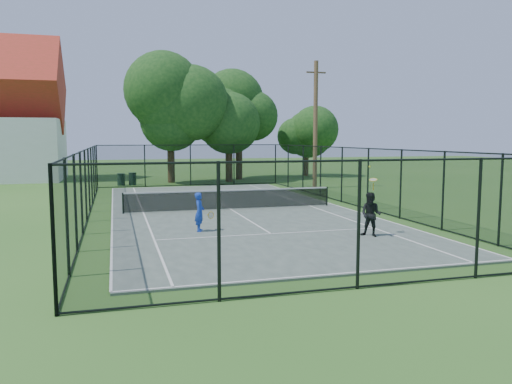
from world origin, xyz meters
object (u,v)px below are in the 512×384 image
object	(u,v)px
player_black	(371,214)
trash_bin_left	(121,179)
trash_bin_right	(133,179)
tennis_net	(231,199)
player_blue	(200,212)
utility_pole	(315,124)

from	to	relation	value
player_black	trash_bin_left	bearing A→B (deg)	109.88
trash_bin_left	trash_bin_right	world-z (taller)	trash_bin_right
tennis_net	trash_bin_right	size ratio (longest dim) A/B	10.85
trash_bin_left	trash_bin_right	xyz separation A→B (m)	(0.82, 0.07, 0.02)
tennis_net	trash_bin_right	distance (m)	15.20
player_blue	trash_bin_left	bearing A→B (deg)	97.26
player_blue	player_black	world-z (taller)	player_black
trash_bin_right	player_blue	size ratio (longest dim) A/B	0.65
player_blue	player_black	xyz separation A→B (m)	(5.57, -2.59, 0.06)
utility_pole	player_blue	world-z (taller)	utility_pole
player_blue	tennis_net	bearing A→B (deg)	65.47
utility_pole	player_black	bearing A→B (deg)	-106.19
trash_bin_left	player_black	world-z (taller)	player_black
trash_bin_left	utility_pole	world-z (taller)	utility_pole
utility_pole	player_black	size ratio (longest dim) A/B	3.57
player_blue	trash_bin_right	bearing A→B (deg)	94.91
tennis_net	player_black	world-z (taller)	player_black
player_blue	utility_pole	bearing A→B (deg)	53.65
trash_bin_right	utility_pole	bearing A→B (deg)	-24.95
trash_bin_left	player_black	bearing A→B (deg)	-70.12
tennis_net	player_blue	distance (m)	5.70
tennis_net	trash_bin_left	xyz separation A→B (m)	(-4.89, 14.58, -0.13)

